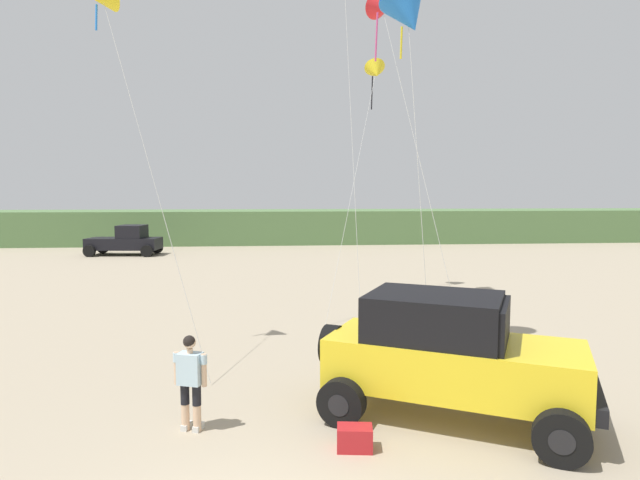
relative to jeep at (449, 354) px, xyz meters
name	(u,v)px	position (x,y,z in m)	size (l,w,h in m)	color
dune_ridge	(244,226)	(-5.62, 35.11, 0.13)	(90.00, 6.58, 2.66)	#567A47
jeep	(449,354)	(0.00, 0.00, 0.00)	(5.00, 4.10, 2.26)	yellow
person_watching	(190,377)	(-4.56, -0.09, -0.26)	(0.60, 0.40, 1.67)	#DBB28E
cooler_box	(355,438)	(-1.87, -1.01, -1.01)	(0.56, 0.36, 0.38)	#B21E23
distant_pickup	(126,241)	(-12.85, 26.56, -0.26)	(4.75, 2.76, 1.98)	black
kite_yellow_diamond	(382,9)	(-0.12, 5.69, 7.89)	(2.18, 3.35, 9.62)	red
kite_purple_stunt	(376,72)	(0.97, 12.20, 7.67)	(3.09, 6.03, 9.44)	yellow
kite_green_box	(408,14)	(0.15, 3.96, 7.19)	(1.67, 2.57, 9.12)	blue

